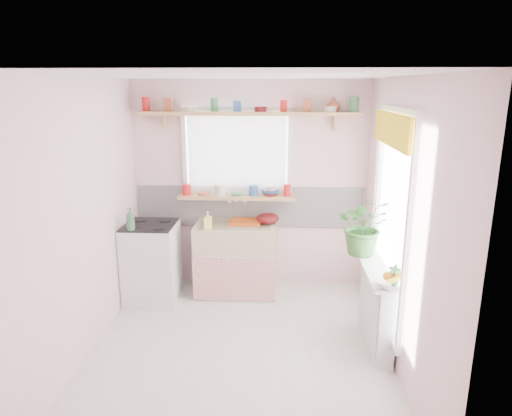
{
  "coord_description": "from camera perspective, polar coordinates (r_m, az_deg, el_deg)",
  "views": [
    {
      "loc": [
        0.36,
        -3.79,
        2.42
      ],
      "look_at": [
        0.13,
        0.55,
        1.25
      ],
      "focal_mm": 32.0,
      "sensor_mm": 36.0,
      "label": 1
    }
  ],
  "objects": [
    {
      "name": "dish_tray",
      "position": [
        5.39,
        -1.31,
        -1.73
      ],
      "size": [
        0.37,
        0.28,
        0.04
      ],
      "primitive_type": "cube",
      "rotation": [
        0.0,
        0.0,
        -0.03
      ],
      "color": "#CB4912",
      "rests_on": "sink_unit"
    },
    {
      "name": "radiator_ledge",
      "position": [
        4.57,
        14.87,
        -11.79
      ],
      "size": [
        0.22,
        0.95,
        0.78
      ],
      "color": "white",
      "rests_on": "ground"
    },
    {
      "name": "pine_shelf",
      "position": [
        5.28,
        -0.89,
        11.74
      ],
      "size": [
        2.52,
        0.24,
        0.04
      ],
      "primitive_type": "cube",
      "color": "tan",
      "rests_on": "room"
    },
    {
      "name": "room",
      "position": [
        4.78,
        6.57,
        2.21
      ],
      "size": [
        3.2,
        3.2,
        3.2
      ],
      "color": "white",
      "rests_on": "ground"
    },
    {
      "name": "cooker",
      "position": [
        5.42,
        -12.88,
        -6.58
      ],
      "size": [
        0.58,
        0.58,
        0.93
      ],
      "color": "white",
      "rests_on": "ground"
    },
    {
      "name": "shelf_vase",
      "position": [
        5.36,
        9.63,
        12.64
      ],
      "size": [
        0.16,
        0.16,
        0.16
      ],
      "primitive_type": "imported",
      "rotation": [
        0.0,
        0.0,
        0.08
      ],
      "color": "#B05036",
      "rests_on": "pine_shelf"
    },
    {
      "name": "sill_crockery",
      "position": [
        5.43,
        -2.61,
        2.17
      ],
      "size": [
        1.35,
        0.11,
        0.12
      ],
      "color": "red",
      "rests_on": "windowsill"
    },
    {
      "name": "sill_cup",
      "position": [
        5.47,
        1.96,
        2.19
      ],
      "size": [
        0.16,
        0.16,
        0.1
      ],
      "primitive_type": "imported",
      "rotation": [
        0.0,
        0.0,
        -0.42
      ],
      "color": "beige",
      "rests_on": "windowsill"
    },
    {
      "name": "sill_bowl",
      "position": [
        5.47,
        1.8,
        2.03
      ],
      "size": [
        0.23,
        0.23,
        0.07
      ],
      "primitive_type": "imported",
      "rotation": [
        0.0,
        0.0,
        0.1
      ],
      "color": "#2E5B98",
      "rests_on": "windowsill"
    },
    {
      "name": "cooker_bottle",
      "position": [
        5.08,
        -15.44,
        -1.37
      ],
      "size": [
        0.12,
        0.12,
        0.24
      ],
      "primitive_type": "imported",
      "rotation": [
        0.0,
        0.0,
        -0.34
      ],
      "color": "#39734D",
      "rests_on": "cooker"
    },
    {
      "name": "jade_plant",
      "position": [
        4.67,
        13.4,
        -2.15
      ],
      "size": [
        0.55,
        0.48,
        0.6
      ],
      "primitive_type": "imported",
      "rotation": [
        0.0,
        0.0,
        -0.02
      ],
      "color": "#356B2A",
      "rests_on": "radiator_ledge"
    },
    {
      "name": "shelf_crockery",
      "position": [
        5.28,
        -1.15,
        12.55
      ],
      "size": [
        2.47,
        0.11,
        0.12
      ],
      "color": "red",
      "rests_on": "pine_shelf"
    },
    {
      "name": "soap_bottle_sink",
      "position": [
        5.21,
        -6.04,
        -1.51
      ],
      "size": [
        0.1,
        0.1,
        0.2
      ],
      "primitive_type": "imported",
      "rotation": [
        0.0,
        0.0,
        0.11
      ],
      "color": "#FBFA6F",
      "rests_on": "sink_unit"
    },
    {
      "name": "fruit",
      "position": [
        4.04,
        16.96,
        -8.26
      ],
      "size": [
        0.2,
        0.14,
        0.1
      ],
      "color": "orange",
      "rests_on": "fruit_bowl"
    },
    {
      "name": "windowsill",
      "position": [
        5.45,
        -2.42,
        1.4
      ],
      "size": [
        1.4,
        0.22,
        0.04
      ],
      "primitive_type": "cube",
      "color": "tan",
      "rests_on": "room"
    },
    {
      "name": "herb_pot",
      "position": [
        4.03,
        16.9,
        -8.21
      ],
      "size": [
        0.13,
        0.11,
        0.2
      ],
      "primitive_type": "imported",
      "rotation": [
        0.0,
        0.0,
        -0.39
      ],
      "color": "#2C7030",
      "rests_on": "radiator_ledge"
    },
    {
      "name": "fruit_bowl",
      "position": [
        4.05,
        16.83,
        -9.07
      ],
      "size": [
        0.38,
        0.38,
        0.07
      ],
      "primitive_type": "imported",
      "rotation": [
        0.0,
        0.0,
        -0.39
      ],
      "color": "silver",
      "rests_on": "radiator_ledge"
    },
    {
      "name": "colander",
      "position": [
        5.38,
        1.48,
        -1.3
      ],
      "size": [
        0.3,
        0.3,
        0.12
      ],
      "primitive_type": "ellipsoid",
      "rotation": [
        0.0,
        0.0,
        0.12
      ],
      "color": "#500D10",
      "rests_on": "sink_unit"
    },
    {
      "name": "sink_unit",
      "position": [
        5.48,
        -2.52,
        -6.28
      ],
      "size": [
        0.95,
        0.65,
        1.11
      ],
      "color": "white",
      "rests_on": "ground"
    }
  ]
}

